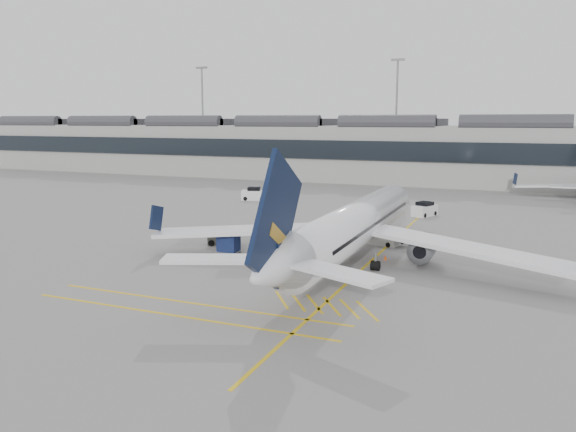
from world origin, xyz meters
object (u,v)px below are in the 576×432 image
at_px(ramp_agent_a, 350,240).
at_px(pushback_tug, 223,238).
at_px(ramp_agent_b, 297,242).
at_px(airliner_main, 353,227).
at_px(belt_loader, 377,238).
at_px(baggage_cart_a, 305,244).

bearing_deg(ramp_agent_a, pushback_tug, 132.11).
bearing_deg(ramp_agent_b, airliner_main, 145.99).
distance_m(ramp_agent_a, ramp_agent_b, 5.21).
distance_m(ramp_agent_b, pushback_tug, 7.91).
bearing_deg(belt_loader, ramp_agent_a, -102.47).
height_order(belt_loader, baggage_cart_a, belt_loader).
height_order(belt_loader, ramp_agent_a, belt_loader).
distance_m(baggage_cart_a, pushback_tug, 8.97).
height_order(airliner_main, belt_loader, airliner_main).
relative_size(belt_loader, baggage_cart_a, 2.91).
bearing_deg(ramp_agent_b, pushback_tug, -19.47).
bearing_deg(airliner_main, ramp_agent_a, 108.43).
bearing_deg(ramp_agent_b, ramp_agent_a, -161.72).
bearing_deg(ramp_agent_b, baggage_cart_a, 130.22).
xyz_separation_m(ramp_agent_a, pushback_tug, (-12.09, -2.93, -0.23)).
height_order(baggage_cart_a, ramp_agent_a, ramp_agent_a).
bearing_deg(belt_loader, ramp_agent_b, -117.26).
distance_m(airliner_main, pushback_tug, 13.98).
relative_size(belt_loader, pushback_tug, 1.66).
relative_size(airliner_main, belt_loader, 7.53).
relative_size(belt_loader, ramp_agent_b, 2.75).
xyz_separation_m(belt_loader, baggage_cart_a, (-4.94, -7.10, 0.36)).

